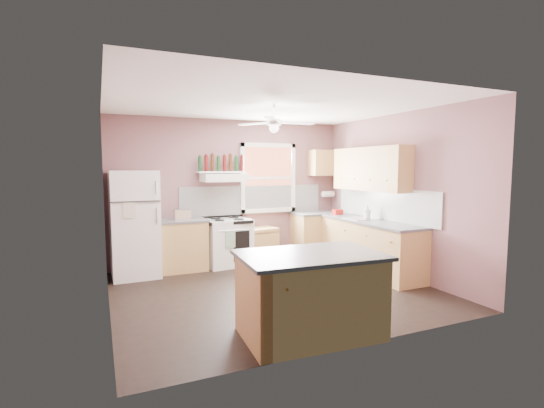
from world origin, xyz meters
name	(u,v)px	position (x,y,z in m)	size (l,w,h in m)	color
floor	(274,290)	(0.00, 0.00, 0.00)	(4.50, 4.50, 0.00)	black
ceiling	(274,104)	(0.00, 0.00, 2.70)	(4.50, 4.50, 0.00)	white
wall_back	(231,191)	(0.00, 2.02, 1.35)	(4.50, 0.05, 2.70)	brown
wall_right	(397,195)	(2.27, 0.00, 1.35)	(0.05, 4.00, 2.70)	brown
wall_left	(104,205)	(-2.27, 0.00, 1.35)	(0.05, 4.00, 2.70)	brown
backsplash_back	(254,200)	(0.45, 1.99, 1.18)	(2.90, 0.03, 0.55)	white
backsplash_right	(383,204)	(2.23, 0.30, 1.18)	(0.03, 2.60, 0.55)	white
window_view	(268,178)	(0.75, 1.98, 1.60)	(1.00, 0.02, 1.20)	brown
window_frame	(268,178)	(0.75, 1.96, 1.60)	(1.16, 0.07, 1.36)	white
refrigerator	(135,224)	(-1.80, 1.60, 0.88)	(0.74, 0.72, 1.76)	white
base_cabinet_left	(180,246)	(-1.06, 1.70, 0.43)	(0.90, 0.60, 0.86)	#B08349
counter_left	(179,221)	(-1.06, 1.70, 0.88)	(0.92, 0.62, 0.04)	#4C4C4F
toaster	(182,215)	(-1.02, 1.63, 0.99)	(0.28, 0.16, 0.18)	silver
stove	(227,242)	(-0.19, 1.70, 0.43)	(0.80, 0.64, 0.86)	white
range_hood	(223,178)	(-0.23, 1.75, 1.62)	(0.78, 0.50, 0.14)	white
bottle_shelf	(222,172)	(-0.23, 1.87, 1.72)	(0.90, 0.26, 0.03)	white
cart	(259,245)	(0.47, 1.75, 0.33)	(0.65, 0.43, 0.65)	#B08349
base_cabinet_corner	(318,235)	(1.75, 1.70, 0.43)	(1.00, 0.60, 0.86)	#B08349
base_cabinet_right	(369,247)	(1.95, 0.30, 0.43)	(0.60, 2.20, 0.86)	#B08349
counter_corner	(318,213)	(1.75, 1.70, 0.88)	(1.02, 0.62, 0.04)	#4C4C4F
counter_right	(369,221)	(1.94, 0.30, 0.88)	(0.62, 2.22, 0.04)	#4C4C4F
sink	(362,219)	(1.94, 0.50, 0.90)	(0.55, 0.45, 0.03)	silver
faucet	(370,214)	(2.10, 0.50, 0.97)	(0.03, 0.03, 0.14)	silver
upper_cabinet_right	(370,169)	(2.08, 0.50, 1.78)	(0.33, 1.80, 0.76)	#B08349
upper_cabinet_corner	(324,163)	(1.95, 1.83, 1.90)	(0.60, 0.33, 0.52)	#B08349
paper_towel	(328,194)	(2.07, 1.86, 1.25)	(0.12, 0.12, 0.26)	white
island	(310,296)	(-0.28, -1.59, 0.43)	(1.43, 0.90, 0.86)	#B08349
island_top	(310,255)	(-0.28, -1.59, 0.88)	(1.51, 0.99, 0.04)	#4C4C4F
ceiling_fan_hub	(274,122)	(0.00, 0.00, 2.45)	(0.20, 0.20, 0.08)	white
soap_bottle	(367,212)	(2.03, 0.50, 1.02)	(0.10, 0.10, 0.25)	silver
red_caddy	(338,212)	(1.88, 1.20, 0.95)	(0.18, 0.12, 0.10)	#A1140D
wine_bottles	(221,164)	(-0.23, 1.87, 1.88)	(0.86, 0.06, 0.31)	#143819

